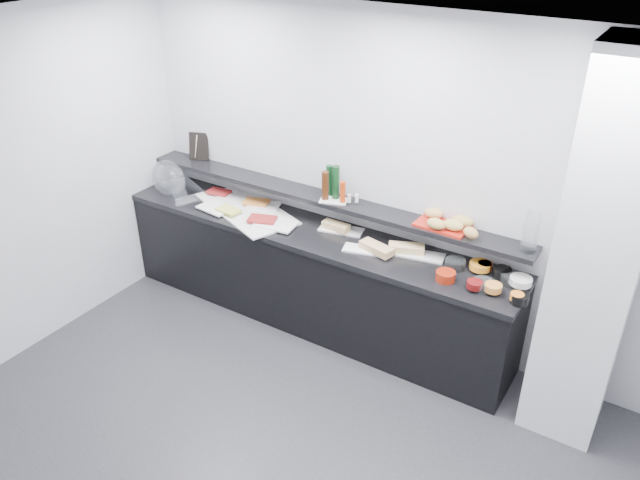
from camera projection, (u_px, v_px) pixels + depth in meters
The scene contains 55 objects.
back_wall at pixel (406, 187), 4.89m from camera, with size 5.00×0.02×2.70m, color silver.
ceiling at pixel (231, 65), 2.76m from camera, with size 5.00×5.00×0.00m, color white.
column at pixel (598, 259), 3.93m from camera, with size 0.50×0.50×2.70m, color white.
buffet_cabinet at pixel (311, 278), 5.44m from camera, with size 3.60×0.60×0.85m, color black.
counter_top at pixel (311, 233), 5.22m from camera, with size 3.62×0.62×0.05m, color black.
wall_shelf at pixel (322, 198), 5.23m from camera, with size 3.60×0.25×0.04m, color black.
cloche_base at pixel (182, 189), 5.90m from camera, with size 0.44×0.29×0.04m, color silver.
cloche_dome at pixel (168, 178), 5.86m from camera, with size 0.42×0.27×0.34m, color white.
linen_runner at pixel (247, 210), 5.54m from camera, with size 1.02×0.48×0.01m, color silver.
platter_meat_a at pixel (231, 196), 5.76m from camera, with size 0.34×0.23×0.01m, color silver.
food_meat_a at pixel (219, 192), 5.79m from camera, with size 0.21×0.13×0.02m, color maroon.
platter_salmon at pixel (264, 205), 5.59m from camera, with size 0.28×0.19×0.01m, color white.
food_salmon at pixel (256, 202), 5.60m from camera, with size 0.22×0.14×0.02m, color orange.
platter_cheese at pixel (215, 208), 5.54m from camera, with size 0.31×0.20×0.01m, color white.
food_cheese at pixel (228, 210), 5.46m from camera, with size 0.21×0.13×0.02m, color #CECC50.
platter_meat_b at pixel (276, 224), 5.26m from camera, with size 0.34×0.23×0.01m, color white.
food_meat_b at pixel (262, 219), 5.30m from camera, with size 0.23×0.15×0.02m, color maroon.
sandwich_plate_left at pixel (341, 230), 5.21m from camera, with size 0.37×0.16×0.01m, color white.
sandwich_food_left at pixel (336, 226), 5.18m from camera, with size 0.23×0.09×0.06m, color tan.
tongs_left at pixel (330, 229), 5.20m from camera, with size 0.01×0.01×0.16m, color silver.
sandwich_plate_mid at pixel (363, 250), 4.92m from camera, with size 0.32×0.14×0.01m, color white.
sandwich_food_mid at pixel (376, 248), 4.86m from camera, with size 0.28×0.11×0.06m, color tan.
tongs_mid at pixel (355, 245), 4.96m from camera, with size 0.01×0.01×0.16m, color #BBBDC3.
sandwich_plate_right at pixel (420, 255), 4.84m from camera, with size 0.37×0.16×0.01m, color silver.
sandwich_food_right at pixel (406, 248), 4.86m from camera, with size 0.28×0.11×0.06m, color #E0BB75.
tongs_right at pixel (420, 258), 4.79m from camera, with size 0.01×0.01×0.16m, color #B6B9BD.
bowl_glass_fruit at pixel (455, 264), 4.67m from camera, with size 0.15×0.15×0.07m, color silver.
fill_glass_fruit at pixel (480, 266), 4.63m from camera, with size 0.16×0.16×0.05m, color orange.
bowl_black_jam at pixel (502, 273), 4.56m from camera, with size 0.13×0.13×0.07m, color black.
fill_black_jam at pixel (485, 266), 4.62m from camera, with size 0.11×0.11×0.05m, color #59200C.
bowl_glass_cream at pixel (512, 279), 4.49m from camera, with size 0.17×0.17×0.07m, color white.
fill_glass_cream at pixel (521, 281), 4.45m from camera, with size 0.16×0.16×0.05m, color white.
bowl_red_jam at pixel (445, 276), 4.52m from camera, with size 0.14×0.14×0.07m, color maroon.
fill_red_jam at pixel (475, 285), 4.40m from camera, with size 0.11×0.11×0.05m, color #590C0C.
bowl_glass_salmon at pixel (483, 285), 4.42m from camera, with size 0.15×0.15×0.07m, color white.
fill_glass_salmon at pixel (493, 288), 4.37m from camera, with size 0.12×0.12×0.05m, color orange.
bowl_black_fruit at pixel (520, 299), 4.27m from camera, with size 0.13×0.13×0.07m, color black.
fill_black_fruit at pixel (517, 297), 4.27m from camera, with size 0.09×0.09×0.05m, color orange.
framed_print at pixel (199, 146), 5.88m from camera, with size 0.19×0.02×0.26m, color black.
print_art at pixel (193, 144), 5.93m from camera, with size 0.17×0.00×0.22m, color #D6A59A.
condiment_tray at pixel (334, 201), 5.13m from camera, with size 0.22×0.14×0.01m, color white.
bottle_green_a at pixel (329, 180), 5.15m from camera, with size 0.05×0.05×0.26m, color #0F3718.
bottle_brown at pixel (325, 186), 5.08m from camera, with size 0.06×0.06×0.24m, color #3D1C0B.
bottle_green_b at pixel (336, 182), 5.09m from camera, with size 0.06×0.06×0.28m, color #0E3617.
bottle_hot at pixel (343, 192), 5.04m from camera, with size 0.05×0.05×0.18m, color #B7370D.
shaker_salt at pixel (357, 198), 5.07m from camera, with size 0.03×0.03×0.07m, color white.
shaker_pepper at pixel (349, 198), 5.07m from camera, with size 0.03×0.03×0.07m, color silver.
bread_tray at pixel (444, 225), 4.74m from camera, with size 0.40×0.28×0.02m, color red.
bread_roll_nw at pixel (434, 213), 4.80m from camera, with size 0.15×0.10×0.08m, color #BD8D48.
bread_roll_n at pixel (461, 221), 4.69m from camera, with size 0.16×0.10×0.08m, color #AD8542.
bread_roll_ne at pixel (463, 222), 4.68m from camera, with size 0.16×0.10×0.08m, color #AC8C41.
bread_roll_s at pixel (436, 224), 4.64m from camera, with size 0.15×0.10×0.08m, color #B69445.
bread_roll_se at pixel (471, 233), 4.52m from camera, with size 0.13×0.08×0.08m, color #B38144.
bread_roll_mide at pixel (453, 225), 4.63m from camera, with size 0.16×0.10×0.08m, color tan.
carafe at pixel (531, 232), 4.34m from camera, with size 0.11×0.11×0.30m, color silver.
Camera 1 is at (1.82, -2.14, 3.36)m, focal length 35.00 mm.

